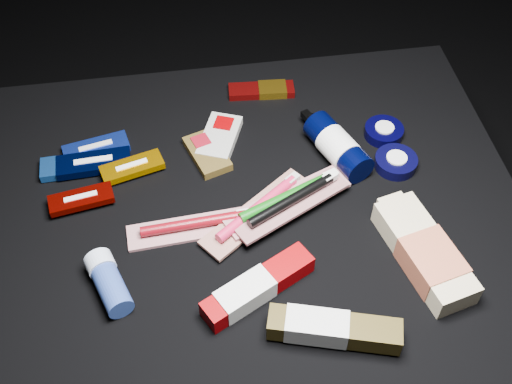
{
  "coord_description": "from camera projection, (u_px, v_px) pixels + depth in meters",
  "views": [
    {
      "loc": [
        -0.09,
        -0.71,
        1.29
      ],
      "look_at": [
        0.01,
        0.01,
        0.42
      ],
      "focal_mm": 45.0,
      "sensor_mm": 36.0,
      "label": 1
    }
  ],
  "objects": [
    {
      "name": "deodorant_stick",
      "position": [
        109.0,
        282.0,
        1.01
      ],
      "size": [
        0.08,
        0.12,
        0.05
      ],
      "rotation": [
        0.0,
        0.0,
        0.35
      ],
      "color": "navy",
      "rests_on": "cloth_table"
    },
    {
      "name": "toothpaste_carton_red",
      "position": [
        254.0,
        289.0,
        1.01
      ],
      "size": [
        0.19,
        0.13,
        0.04
      ],
      "rotation": [
        0.0,
        0.0,
        0.48
      ],
      "color": "#850003",
      "rests_on": "cloth_table"
    },
    {
      "name": "cream_tin_lower",
      "position": [
        396.0,
        162.0,
        1.19
      ],
      "size": [
        0.08,
        0.08,
        0.02
      ],
      "rotation": [
        0.0,
        0.0,
        -0.06
      ],
      "color": "black",
      "rests_on": "cloth_table"
    },
    {
      "name": "lotion_bottle",
      "position": [
        338.0,
        146.0,
        1.19
      ],
      "size": [
        0.11,
        0.19,
        0.06
      ],
      "rotation": [
        0.0,
        0.0,
        0.39
      ],
      "color": "black",
      "rests_on": "cloth_table"
    },
    {
      "name": "cloth_table",
      "position": [
        249.0,
        266.0,
        1.3
      ],
      "size": [
        0.98,
        0.78,
        0.4
      ],
      "primitive_type": "cube",
      "color": "black",
      "rests_on": "ground"
    },
    {
      "name": "cream_tin_upper",
      "position": [
        384.0,
        132.0,
        1.25
      ],
      "size": [
        0.08,
        0.08,
        0.02
      ],
      "rotation": [
        0.0,
        0.0,
        0.28
      ],
      "color": "black",
      "rests_on": "cloth_table"
    },
    {
      "name": "luna_bar_3",
      "position": [
        132.0,
        167.0,
        1.18
      ],
      "size": [
        0.12,
        0.07,
        0.02
      ],
      "rotation": [
        0.0,
        0.0,
        0.27
      ],
      "color": "#C58200",
      "rests_on": "cloth_table"
    },
    {
      "name": "toothbrush_pack_2",
      "position": [
        289.0,
        199.0,
        1.12
      ],
      "size": [
        0.24,
        0.14,
        0.03
      ],
      "rotation": [
        0.0,
        0.0,
        0.39
      ],
      "color": "beige",
      "rests_on": "cloth_table"
    },
    {
      "name": "power_bar",
      "position": [
        265.0,
        90.0,
        1.33
      ],
      "size": [
        0.14,
        0.05,
        0.02
      ],
      "rotation": [
        0.0,
        0.0,
        -0.08
      ],
      "color": "maroon",
      "rests_on": "cloth_table"
    },
    {
      "name": "toothbrush_pack_0",
      "position": [
        196.0,
        226.0,
        1.1
      ],
      "size": [
        0.23,
        0.07,
        0.03
      ],
      "rotation": [
        0.0,
        0.0,
        0.06
      ],
      "color": "silver",
      "rests_on": "cloth_table"
    },
    {
      "name": "luna_bar_2",
      "position": [
        94.0,
        163.0,
        1.19
      ],
      "size": [
        0.14,
        0.06,
        0.02
      ],
      "rotation": [
        0.0,
        0.0,
        0.05
      ],
      "color": "black",
      "rests_on": "cloth_table"
    },
    {
      "name": "toothpaste_carton_green",
      "position": [
        328.0,
        328.0,
        0.96
      ],
      "size": [
        0.2,
        0.1,
        0.04
      ],
      "rotation": [
        0.0,
        0.0,
        -0.29
      ],
      "color": "#3C310E",
      "rests_on": "cloth_table"
    },
    {
      "name": "luna_bar_1",
      "position": [
        77.0,
        165.0,
        1.19
      ],
      "size": [
        0.13,
        0.05,
        0.02
      ],
      "rotation": [
        0.0,
        0.0,
        0.04
      ],
      "color": "blue",
      "rests_on": "cloth_table"
    },
    {
      "name": "ground",
      "position": [
        250.0,
        315.0,
        1.45
      ],
      "size": [
        3.0,
        3.0,
        0.0
      ],
      "primitive_type": "plane",
      "color": "black",
      "rests_on": "ground"
    },
    {
      "name": "toothbrush_pack_1",
      "position": [
        259.0,
        210.0,
        1.11
      ],
      "size": [
        0.22,
        0.18,
        0.03
      ],
      "rotation": [
        0.0,
        0.0,
        0.64
      ],
      "color": "#A6A19C",
      "rests_on": "cloth_table"
    },
    {
      "name": "clif_bar_0",
      "position": [
        206.0,
        152.0,
        1.21
      ],
      "size": [
        0.09,
        0.12,
        0.02
      ],
      "rotation": [
        0.0,
        0.0,
        0.32
      ],
      "color": "#4C3C17",
      "rests_on": "cloth_table"
    },
    {
      "name": "bodywash_bottle",
      "position": [
        425.0,
        254.0,
        1.05
      ],
      "size": [
        0.12,
        0.23,
        0.05
      ],
      "rotation": [
        0.0,
        0.0,
        0.24
      ],
      "color": "beige",
      "rests_on": "cloth_table"
    },
    {
      "name": "luna_bar_0",
      "position": [
        96.0,
        148.0,
        1.22
      ],
      "size": [
        0.13,
        0.07,
        0.02
      ],
      "rotation": [
        0.0,
        0.0,
        0.21
      ],
      "color": "#1631AB",
      "rests_on": "cloth_table"
    },
    {
      "name": "toothbrush_pack_3",
      "position": [
        292.0,
        202.0,
        1.11
      ],
      "size": [
        0.22,
        0.15,
        0.02
      ],
      "rotation": [
        0.0,
        0.0,
        0.48
      ],
      "color": "#A69E9B",
      "rests_on": "cloth_table"
    },
    {
      "name": "clif_bar_1",
      "position": [
        220.0,
        136.0,
        1.24
      ],
      "size": [
        0.1,
        0.13,
        0.02
      ],
      "rotation": [
        0.0,
        0.0,
        -0.39
      ],
      "color": "#BABBB2",
      "rests_on": "cloth_table"
    },
    {
      "name": "luna_bar_4",
      "position": [
        81.0,
        199.0,
        1.13
      ],
      "size": [
        0.12,
        0.06,
        0.01
      ],
      "rotation": [
        0.0,
        0.0,
        0.17
      ],
      "color": "#700703",
      "rests_on": "cloth_table"
    }
  ]
}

